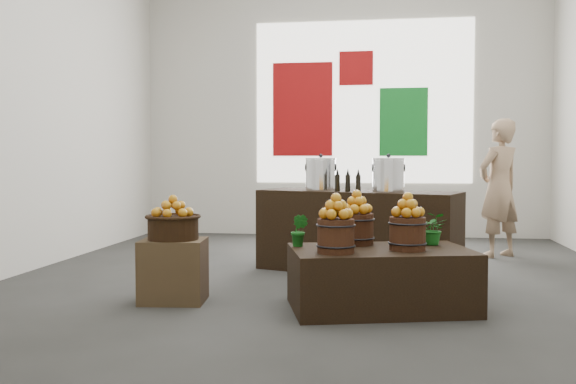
# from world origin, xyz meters

# --- Properties ---
(ground) EXTENTS (7.00, 7.00, 0.00)m
(ground) POSITION_xyz_m (0.00, 0.00, 0.00)
(ground) COLOR #323230
(ground) RESTS_ON ground
(back_wall) EXTENTS (6.00, 0.04, 4.00)m
(back_wall) POSITION_xyz_m (0.00, 3.50, 2.00)
(back_wall) COLOR beige
(back_wall) RESTS_ON ground
(back_opening) EXTENTS (3.20, 0.02, 2.40)m
(back_opening) POSITION_xyz_m (0.30, 3.48, 2.00)
(back_opening) COLOR white
(back_opening) RESTS_ON back_wall
(deco_red_left) EXTENTS (0.90, 0.04, 1.40)m
(deco_red_left) POSITION_xyz_m (-0.60, 3.47, 1.90)
(deco_red_left) COLOR maroon
(deco_red_left) RESTS_ON back_wall
(deco_green_right) EXTENTS (0.70, 0.04, 1.00)m
(deco_green_right) POSITION_xyz_m (0.90, 3.47, 1.70)
(deco_green_right) COLOR #127423
(deco_green_right) RESTS_ON back_wall
(deco_red_upper) EXTENTS (0.50, 0.04, 0.50)m
(deco_red_upper) POSITION_xyz_m (0.20, 3.47, 2.50)
(deco_red_upper) COLOR maroon
(deco_red_upper) RESTS_ON back_wall
(crate) EXTENTS (0.55, 0.47, 0.51)m
(crate) POSITION_xyz_m (-1.07, -1.20, 0.25)
(crate) COLOR brown
(crate) RESTS_ON ground
(wicker_basket) EXTENTS (0.41, 0.41, 0.18)m
(wicker_basket) POSITION_xyz_m (-1.07, -1.20, 0.60)
(wicker_basket) COLOR black
(wicker_basket) RESTS_ON crate
(apples_in_basket) EXTENTS (0.32, 0.32, 0.17)m
(apples_in_basket) POSITION_xyz_m (-1.07, -1.20, 0.78)
(apples_in_basket) COLOR #8C1C04
(apples_in_basket) RESTS_ON wicker_basket
(display_table) EXTENTS (1.52, 1.15, 0.47)m
(display_table) POSITION_xyz_m (0.59, -1.21, 0.23)
(display_table) COLOR black
(display_table) RESTS_ON ground
(apple_bucket_front_left) EXTENTS (0.27, 0.27, 0.25)m
(apple_bucket_front_left) POSITION_xyz_m (0.26, -1.49, 0.60)
(apple_bucket_front_left) COLOR #3E2111
(apple_bucket_front_left) RESTS_ON display_table
(apples_in_bucket_front_left) EXTENTS (0.20, 0.20, 0.18)m
(apples_in_bucket_front_left) POSITION_xyz_m (0.26, -1.49, 0.81)
(apples_in_bucket_front_left) COLOR #8C1C04
(apples_in_bucket_front_left) RESTS_ON apple_bucket_front_left
(apple_bucket_front_right) EXTENTS (0.27, 0.27, 0.25)m
(apple_bucket_front_right) POSITION_xyz_m (0.79, -1.27, 0.60)
(apple_bucket_front_right) COLOR #3E2111
(apple_bucket_front_right) RESTS_ON display_table
(apples_in_bucket_front_right) EXTENTS (0.20, 0.20, 0.18)m
(apples_in_bucket_front_right) POSITION_xyz_m (0.79, -1.27, 0.81)
(apples_in_bucket_front_right) COLOR #8C1C04
(apples_in_bucket_front_right) RESTS_ON apple_bucket_front_right
(apple_bucket_rear) EXTENTS (0.27, 0.27, 0.25)m
(apple_bucket_rear) POSITION_xyz_m (0.39, -1.00, 0.60)
(apple_bucket_rear) COLOR #3E2111
(apple_bucket_rear) RESTS_ON display_table
(apples_in_bucket_rear) EXTENTS (0.20, 0.20, 0.18)m
(apples_in_bucket_rear) POSITION_xyz_m (0.39, -1.00, 0.81)
(apples_in_bucket_rear) COLOR #8C1C04
(apples_in_bucket_rear) RESTS_ON apple_bucket_rear
(herb_garnish_right) EXTENTS (0.29, 0.27, 0.26)m
(herb_garnish_right) POSITION_xyz_m (1.00, -0.94, 0.60)
(herb_garnish_right) COLOR #125716
(herb_garnish_right) RESTS_ON display_table
(herb_garnish_left) EXTENTS (0.17, 0.16, 0.26)m
(herb_garnish_left) POSITION_xyz_m (-0.05, -1.19, 0.60)
(herb_garnish_left) COLOR #125716
(herb_garnish_left) RESTS_ON display_table
(counter) EXTENTS (2.14, 1.28, 0.83)m
(counter) POSITION_xyz_m (0.35, 0.40, 0.42)
(counter) COLOR black
(counter) RESTS_ON ground
(stock_pot_left) EXTENTS (0.31, 0.31, 0.31)m
(stock_pot_left) POSITION_xyz_m (-0.04, 0.54, 0.99)
(stock_pot_left) COLOR silver
(stock_pot_left) RESTS_ON counter
(stock_pot_center) EXTENTS (0.31, 0.31, 0.31)m
(stock_pot_center) POSITION_xyz_m (0.66, 0.29, 0.99)
(stock_pot_center) COLOR silver
(stock_pot_center) RESTS_ON counter
(oil_cruets) EXTENTS (0.23, 0.13, 0.23)m
(oil_cruets) POSITION_xyz_m (0.28, 0.21, 0.95)
(oil_cruets) COLOR black
(oil_cruets) RESTS_ON counter
(shopper) EXTENTS (0.71, 0.67, 1.63)m
(shopper) POSITION_xyz_m (1.95, 1.65, 0.81)
(shopper) COLOR tan
(shopper) RESTS_ON ground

